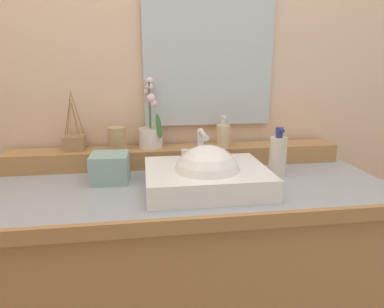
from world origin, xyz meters
TOP-DOWN VIEW (x-y plane):
  - wall_back at (0.00, 0.41)m, footprint 3.17×0.20m
  - vanity_cabinet at (0.00, -0.00)m, footprint 1.44×0.61m
  - back_ledge at (0.00, 0.22)m, footprint 1.36×0.13m
  - sink_basin at (0.07, -0.08)m, footprint 0.41×0.33m
  - potted_plant at (-0.11, 0.23)m, footprint 0.10×0.11m
  - soap_dispenser at (0.19, 0.20)m, footprint 0.06×0.06m
  - tumbler_cup at (-0.24, 0.21)m, footprint 0.07×0.07m
  - reed_diffuser at (-0.41, 0.23)m, footprint 0.08×0.11m
  - lotion_bottle at (0.37, 0.04)m, footprint 0.07×0.07m
  - tissue_box at (-0.26, 0.05)m, footprint 0.14×0.14m
  - mirror at (0.14, 0.29)m, footprint 0.54×0.02m

SIDE VIEW (x-z plane):
  - vanity_cabinet at x=0.00m, z-range 0.00..0.84m
  - back_ledge at x=0.00m, z-range 0.84..0.92m
  - sink_basin at x=0.07m, z-range 0.75..1.01m
  - tissue_box at x=-0.26m, z-range 0.84..0.94m
  - lotion_bottle at x=0.37m, z-range 0.83..1.01m
  - reed_diffuser at x=-0.41m, z-range 0.83..1.06m
  - tumbler_cup at x=-0.24m, z-range 0.92..1.01m
  - soap_dispenser at x=0.19m, z-range 0.90..1.03m
  - potted_plant at x=-0.11m, z-range 0.85..1.13m
  - wall_back at x=0.00m, z-range 0.00..2.41m
  - mirror at x=0.14m, z-range 1.00..1.53m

